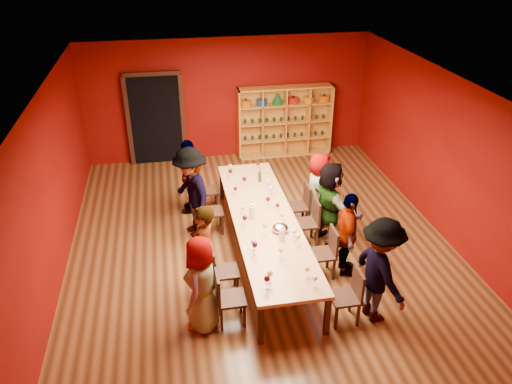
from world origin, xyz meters
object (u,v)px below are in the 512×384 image
Objects in this scene: person_left_0 at (202,284)px; person_left_3 at (191,192)px; tasting_table at (264,220)px; person_right_0 at (380,271)px; chair_person_right_0 at (350,293)px; person_right_3 at (318,190)px; chair_person_right_3 at (301,203)px; person_left_4 at (190,176)px; person_right_1 at (348,235)px; chair_person_left_3 at (208,209)px; chair_person_right_1 at (327,250)px; wine_bottle at (260,177)px; spittoon_bowl at (280,228)px; person_left_1 at (203,253)px; person_right_2 at (330,203)px; chair_person_left_0 at (226,296)px; shelving_unit at (284,118)px; chair_person_right_2 at (310,220)px; chair_person_left_1 at (220,269)px; chair_person_left_4 at (204,188)px.

person_left_3 is at bearing -157.63° from person_left_0.
person_right_0 is at bearing -55.26° from tasting_table.
chair_person_right_0 is 2.78m from person_right_3.
person_left_0 is at bearing -131.25° from chair_person_right_3.
person_left_4 reaches higher than person_right_1.
chair_person_left_3 is at bearing 26.54° from person_right_0.
wine_bottle is (-0.71, 2.21, 0.36)m from chair_person_right_1.
tasting_table is at bearing 110.58° from spittoon_bowl.
person_left_0 is 0.93× the size of person_left_1.
person_left_1 is at bearing 102.06° from person_right_2.
chair_person_right_0 is 3.30× the size of wine_bottle.
person_right_1 reaches higher than wine_bottle.
chair_person_left_0 and chair_person_right_3 have the same top height.
chair_person_left_0 is 1.63m from spittoon_bowl.
spittoon_bowl is at bearing 46.99° from chair_person_left_0.
chair_person_right_0 is 0.58× the size of person_right_3.
person_right_0 is at bearing 48.26° from person_left_4.
person_left_1 is at bearing 110.43° from chair_person_left_0.
person_left_0 reaches higher than chair_person_left_0.
chair_person_right_0 is 2.17m from person_right_2.
person_left_0 is 3.38m from wine_bottle.
chair_person_right_0 is 3.20× the size of spittoon_bowl.
person_right_2 reaches higher than chair_person_left_3.
shelving_unit reaches higher than chair_person_right_3.
person_left_4 is at bearing 55.45° from person_right_1.
chair_person_right_2 is 0.47m from person_right_2.
person_left_1 is at bearing -159.38° from spittoon_bowl.
chair_person_right_1 is at bearing -24.17° from spittoon_bowl.
person_left_3 is at bearing 177.03° from chair_person_right_3.
person_left_1 is at bearing -180.00° from chair_person_left_1.
chair_person_right_0 is at bearing -27.53° from chair_person_left_1.
person_right_2 reaches higher than person_right_3.
chair_person_left_4 is at bearing -162.17° from person_left_0.
person_left_0 reaches higher than chair_person_left_1.
shelving_unit is 4.27m from person_left_3.
shelving_unit reaches higher than wine_bottle.
person_left_1 is at bearing -97.40° from chair_person_left_3.
chair_person_right_3 is 3.30× the size of wine_bottle.
chair_person_left_0 and chair_person_right_1 have the same top height.
person_left_4 is 2.33m from chair_person_right_3.
person_left_0 is 1.72× the size of chair_person_right_3.
chair_person_right_3 is (2.07, 1.80, -0.33)m from person_left_1.
person_left_4 is (0.07, 3.45, 0.03)m from person_left_0.
person_left_0 is 1.72× the size of chair_person_left_3.
person_left_1 is 1.43m from spittoon_bowl.
chair_person_right_0 is at bearing -64.03° from chair_person_left_4.
person_right_2 is (2.17, 1.16, 0.31)m from chair_person_left_1.
chair_person_left_0 reaches higher than tasting_table.
chair_person_right_0 is at bearing -90.00° from chair_person_right_2.
person_right_3 is (2.15, -0.11, 0.27)m from chair_person_left_3.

